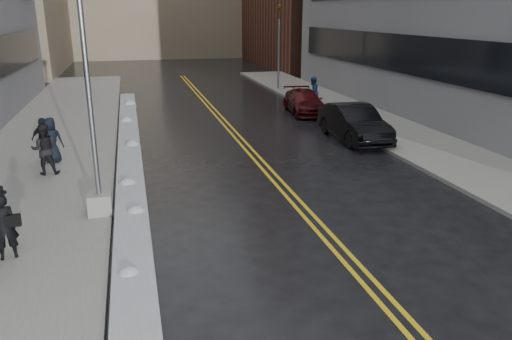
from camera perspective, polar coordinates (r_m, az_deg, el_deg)
ground at (r=13.28m, az=-3.18°, el=-7.44°), size 160.00×160.00×0.00m
sidewalk_west at (r=22.79m, az=-22.58°, el=2.16°), size 5.50×50.00×0.15m
sidewalk_east at (r=25.62m, az=14.82°, el=4.52°), size 4.00×50.00×0.15m
lane_line_left at (r=22.99m, az=-2.22°, el=3.46°), size 0.12×50.00×0.01m
lane_line_right at (r=23.05m, az=-1.49°, el=3.51°), size 0.12×50.00×0.01m
snow_ridge at (r=20.56m, az=-14.24°, el=1.69°), size 0.90×30.00×0.34m
lamppost at (r=14.20m, az=-18.17°, el=4.19°), size 0.65×0.65×7.62m
fire_hydrant at (r=25.06m, az=12.88°, el=5.49°), size 0.26×0.26×0.73m
traffic_signal at (r=37.46m, az=2.63°, el=14.20°), size 0.16×0.20×6.00m
pedestrian_fedora at (r=12.80m, az=-26.87°, el=-5.80°), size 0.67×0.54×1.59m
pedestrian_b at (r=18.89m, az=-23.04°, el=2.19°), size 0.88×0.69×1.80m
pedestrian_c at (r=20.34m, az=-22.37°, el=3.19°), size 0.92×0.67×1.73m
pedestrian_d at (r=20.61m, az=-23.04°, el=3.21°), size 1.07×0.72×1.68m
pedestrian_east at (r=30.45m, az=6.50°, el=8.85°), size 1.10×1.06×1.79m
car_black at (r=23.14m, az=11.12°, el=5.30°), size 1.76×4.96×1.63m
car_maroon at (r=29.24m, az=5.57°, el=7.77°), size 2.28×4.71×1.32m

